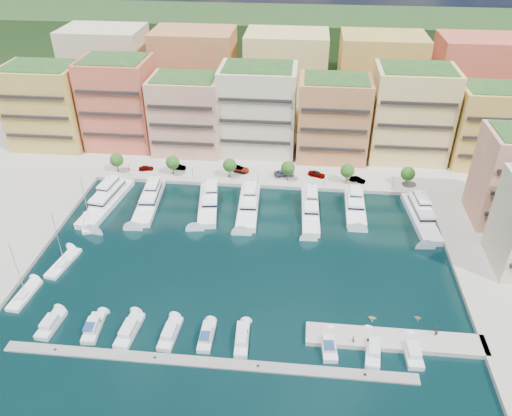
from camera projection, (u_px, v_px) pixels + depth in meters
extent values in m
plane|color=black|center=(244.00, 256.00, 110.72)|extent=(400.00, 400.00, 0.00)
cube|color=#9E998E|center=(267.00, 139.00, 162.58)|extent=(220.00, 64.00, 2.00)
cube|color=#173214|center=(277.00, 89.00, 202.74)|extent=(240.00, 40.00, 58.00)
cube|color=gray|center=(206.00, 363.00, 85.88)|extent=(72.00, 2.20, 0.35)
cube|color=#9E998E|center=(395.00, 342.00, 89.80)|extent=(32.00, 5.00, 2.00)
cube|color=gold|center=(47.00, 107.00, 151.06)|extent=(22.00, 16.00, 24.00)
cube|color=black|center=(35.00, 117.00, 144.16)|extent=(20.24, 0.50, 0.90)
cube|color=#20451B|center=(38.00, 66.00, 144.35)|extent=(19.36, 14.08, 0.80)
cube|color=#D55647|center=(120.00, 104.00, 150.34)|extent=(20.00, 16.00, 26.00)
cube|color=black|center=(110.00, 114.00, 143.44)|extent=(18.40, 0.50, 0.90)
cube|color=#20451B|center=(113.00, 59.00, 143.08)|extent=(17.60, 14.08, 0.80)
cube|color=#E6AD80|center=(187.00, 115.00, 147.98)|extent=(20.00, 15.00, 22.00)
cube|color=black|center=(181.00, 126.00, 141.50)|extent=(18.40, 0.50, 0.90)
cube|color=#20451B|center=(184.00, 78.00, 141.81)|extent=(17.60, 13.20, 0.80)
cube|color=beige|center=(258.00, 111.00, 147.08)|extent=(22.00, 16.00, 25.00)
cube|color=black|center=(255.00, 122.00, 140.18)|extent=(20.24, 0.50, 0.90)
cube|color=#20451B|center=(258.00, 67.00, 140.09)|extent=(19.36, 14.08, 0.80)
cube|color=#D77D50|center=(333.00, 119.00, 144.10)|extent=(20.00, 15.00, 23.00)
cube|color=black|center=(334.00, 130.00, 137.61)|extent=(18.40, 0.50, 0.90)
cube|color=#20451B|center=(337.00, 79.00, 137.65)|extent=(17.60, 13.20, 0.80)
cube|color=#EFCD7E|center=(410.00, 115.00, 143.11)|extent=(22.00, 16.00, 26.00)
cube|color=black|center=(415.00, 126.00, 136.20)|extent=(20.24, 0.50, 0.90)
cube|color=#20451B|center=(419.00, 69.00, 135.85)|extent=(19.36, 14.08, 0.80)
cube|color=gold|center=(490.00, 127.00, 140.66)|extent=(20.00, 15.00, 22.00)
cube|color=black|center=(498.00, 139.00, 134.18)|extent=(18.40, 0.50, 0.90)
cube|color=#20451B|center=(500.00, 88.00, 134.49)|extent=(17.60, 13.20, 0.80)
cube|color=beige|center=(109.00, 73.00, 168.59)|extent=(26.00, 18.00, 30.00)
cube|color=#D77D50|center=(196.00, 76.00, 166.06)|extent=(26.00, 18.00, 30.00)
cube|color=#EFCD7E|center=(286.00, 79.00, 163.54)|extent=(26.00, 18.00, 30.00)
cube|color=gold|center=(378.00, 82.00, 161.01)|extent=(26.00, 18.00, 30.00)
cube|color=#D55647|center=(474.00, 85.00, 158.49)|extent=(26.00, 18.00, 30.00)
cylinder|color=#473323|center=(118.00, 167.00, 140.76)|extent=(0.24, 0.24, 3.00)
sphere|color=#194915|center=(117.00, 160.00, 139.54)|extent=(3.80, 3.80, 3.80)
cylinder|color=#473323|center=(173.00, 170.00, 139.41)|extent=(0.24, 0.24, 3.00)
sphere|color=#194915|center=(173.00, 163.00, 138.19)|extent=(3.80, 3.80, 3.80)
cylinder|color=#473323|center=(230.00, 172.00, 138.06)|extent=(0.24, 0.24, 3.00)
sphere|color=#194915|center=(230.00, 165.00, 136.85)|extent=(3.80, 3.80, 3.80)
cylinder|color=#473323|center=(288.00, 175.00, 136.72)|extent=(0.24, 0.24, 3.00)
sphere|color=#194915|center=(288.00, 168.00, 135.50)|extent=(3.80, 3.80, 3.80)
cylinder|color=#473323|center=(346.00, 178.00, 135.37)|extent=(0.24, 0.24, 3.00)
sphere|color=#194915|center=(347.00, 171.00, 134.15)|extent=(3.80, 3.80, 3.80)
cylinder|color=#473323|center=(407.00, 181.00, 134.03)|extent=(0.24, 0.24, 3.00)
sphere|color=#194915|center=(408.00, 174.00, 132.81)|extent=(3.80, 3.80, 3.80)
cylinder|color=black|center=(129.00, 170.00, 138.23)|extent=(0.10, 0.10, 4.00)
sphere|color=#FFF2CC|center=(128.00, 163.00, 137.12)|extent=(0.30, 0.30, 0.30)
cylinder|color=black|center=(193.00, 173.00, 136.71)|extent=(0.10, 0.10, 4.00)
sphere|color=#FFF2CC|center=(192.00, 167.00, 135.60)|extent=(0.30, 0.30, 0.30)
cylinder|color=black|center=(258.00, 176.00, 135.20)|extent=(0.10, 0.10, 4.00)
sphere|color=#FFF2CC|center=(258.00, 170.00, 134.09)|extent=(0.30, 0.30, 0.30)
cylinder|color=black|center=(325.00, 180.00, 133.68)|extent=(0.10, 0.10, 4.00)
sphere|color=#FFF2CC|center=(325.00, 173.00, 132.57)|extent=(0.30, 0.30, 0.30)
cylinder|color=black|center=(393.00, 183.00, 132.17)|extent=(0.10, 0.10, 4.00)
sphere|color=#FFF2CC|center=(394.00, 176.00, 131.06)|extent=(0.30, 0.30, 0.30)
cube|color=white|center=(107.00, 204.00, 128.25)|extent=(7.85, 23.67, 2.30)
cube|color=white|center=(109.00, 193.00, 129.09)|extent=(5.65, 13.19, 1.80)
cube|color=black|center=(109.00, 193.00, 129.09)|extent=(5.72, 13.26, 0.55)
cube|color=white|center=(110.00, 184.00, 129.77)|extent=(3.84, 7.29, 1.40)
cylinder|color=#B2B2B7|center=(111.00, 176.00, 130.07)|extent=(0.14, 0.14, 1.80)
cube|color=white|center=(149.00, 204.00, 128.34)|extent=(6.24, 21.13, 2.30)
cube|color=white|center=(150.00, 193.00, 128.97)|extent=(4.70, 11.72, 1.80)
cube|color=black|center=(150.00, 193.00, 128.97)|extent=(4.77, 11.78, 0.55)
cube|color=white|center=(152.00, 184.00, 129.50)|extent=(3.28, 6.44, 1.40)
cylinder|color=#B2B2B7|center=(152.00, 177.00, 129.68)|extent=(0.14, 0.14, 1.80)
cube|color=black|center=(149.00, 205.00, 128.58)|extent=(6.29, 21.19, 0.35)
cube|color=white|center=(208.00, 206.00, 127.54)|extent=(7.21, 20.10, 2.30)
cube|color=white|center=(209.00, 195.00, 128.08)|extent=(5.16, 11.23, 1.80)
cube|color=black|center=(209.00, 195.00, 128.08)|extent=(5.23, 11.29, 0.55)
cube|color=white|center=(210.00, 187.00, 128.53)|extent=(3.49, 6.22, 1.40)
cylinder|color=#B2B2B7|center=(210.00, 179.00, 128.65)|extent=(0.14, 0.14, 1.80)
cube|color=white|center=(248.00, 209.00, 126.45)|extent=(5.75, 20.37, 2.30)
cube|color=white|center=(249.00, 198.00, 127.03)|extent=(4.49, 11.26, 1.80)
cube|color=black|center=(249.00, 198.00, 127.03)|extent=(4.55, 11.32, 0.55)
cube|color=white|center=(250.00, 189.00, 127.52)|extent=(3.20, 6.17, 1.40)
cylinder|color=#B2B2B7|center=(250.00, 181.00, 127.66)|extent=(0.14, 0.14, 1.80)
cube|color=white|center=(310.00, 213.00, 124.89)|extent=(4.82, 20.90, 2.30)
cube|color=white|center=(311.00, 201.00, 125.52)|extent=(3.77, 11.53, 1.80)
cube|color=black|center=(311.00, 201.00, 125.52)|extent=(3.83, 11.59, 0.55)
cube|color=white|center=(311.00, 193.00, 126.04)|extent=(2.69, 6.31, 1.40)
cylinder|color=#B2B2B7|center=(312.00, 185.00, 126.22)|extent=(0.14, 0.14, 1.80)
cube|color=black|center=(310.00, 214.00, 125.13)|extent=(4.87, 20.95, 0.35)
cube|color=white|center=(355.00, 210.00, 125.92)|extent=(4.95, 16.11, 2.30)
cube|color=white|center=(355.00, 200.00, 126.15)|extent=(4.00, 8.87, 1.80)
cube|color=black|center=(355.00, 200.00, 126.15)|extent=(4.07, 8.93, 0.55)
cube|color=white|center=(356.00, 192.00, 126.36)|extent=(2.91, 4.85, 1.40)
cylinder|color=#B2B2B7|center=(356.00, 184.00, 126.30)|extent=(0.14, 0.14, 1.80)
cube|color=white|center=(420.00, 219.00, 122.40)|extent=(6.70, 21.65, 2.30)
cube|color=white|center=(420.00, 208.00, 123.07)|extent=(4.93, 12.03, 1.80)
cube|color=black|center=(420.00, 208.00, 123.07)|extent=(5.00, 12.10, 0.55)
cube|color=white|center=(420.00, 199.00, 123.63)|extent=(3.40, 6.63, 1.40)
cylinder|color=#B2B2B7|center=(421.00, 190.00, 123.83)|extent=(0.14, 0.14, 1.80)
cube|color=silver|center=(51.00, 325.00, 92.89)|extent=(3.38, 7.51, 1.40)
cube|color=silver|center=(49.00, 322.00, 91.89)|extent=(2.44, 3.68, 1.10)
cube|color=black|center=(53.00, 317.00, 93.24)|extent=(1.98, 0.27, 0.55)
cube|color=silver|center=(94.00, 329.00, 92.20)|extent=(3.18, 7.60, 1.40)
cube|color=silver|center=(92.00, 325.00, 91.19)|extent=(2.31, 3.71, 1.10)
cube|color=black|center=(95.00, 320.00, 92.57)|extent=(1.88, 0.25, 0.55)
cube|color=navy|center=(89.00, 327.00, 90.06)|extent=(1.99, 2.36, 0.12)
cube|color=silver|center=(130.00, 331.00, 91.63)|extent=(3.52, 8.86, 1.40)
cube|color=silver|center=(128.00, 328.00, 90.56)|extent=(2.52, 4.33, 1.10)
cube|color=black|center=(131.00, 322.00, 92.15)|extent=(2.01, 0.27, 0.55)
cube|color=silver|center=(170.00, 335.00, 90.99)|extent=(3.13, 8.08, 1.40)
cube|color=silver|center=(169.00, 331.00, 89.95)|extent=(2.29, 3.93, 1.10)
cube|color=black|center=(171.00, 326.00, 91.41)|extent=(1.88, 0.22, 0.55)
cube|color=silver|center=(207.00, 337.00, 90.42)|extent=(2.44, 7.25, 1.40)
cube|color=silver|center=(206.00, 334.00, 89.41)|extent=(1.89, 3.48, 1.10)
cube|color=black|center=(208.00, 329.00, 90.76)|extent=(1.73, 0.11, 0.55)
cube|color=navy|center=(205.00, 335.00, 88.30)|extent=(1.69, 2.18, 0.12)
cube|color=silver|center=(242.00, 340.00, 89.88)|extent=(2.79, 8.23, 1.40)
cube|color=silver|center=(242.00, 337.00, 88.83)|extent=(2.05, 3.99, 1.10)
cube|color=black|center=(243.00, 331.00, 90.33)|extent=(1.71, 0.19, 0.55)
cube|color=silver|center=(329.00, 347.00, 88.57)|extent=(3.08, 7.26, 1.40)
cube|color=silver|center=(329.00, 343.00, 87.57)|extent=(2.24, 3.54, 1.10)
cube|color=black|center=(329.00, 338.00, 88.89)|extent=(1.83, 0.24, 0.55)
cube|color=navy|center=(330.00, 345.00, 86.48)|extent=(1.94, 2.26, 0.12)
cube|color=silver|center=(373.00, 350.00, 87.92)|extent=(3.54, 8.68, 1.40)
cube|color=silver|center=(374.00, 347.00, 86.86)|extent=(2.44, 4.26, 1.10)
cube|color=black|center=(373.00, 341.00, 88.41)|extent=(1.78, 0.33, 0.55)
cube|color=silver|center=(412.00, 353.00, 87.35)|extent=(3.05, 7.40, 1.40)
cube|color=silver|center=(414.00, 350.00, 86.34)|extent=(2.29, 3.58, 1.10)
cube|color=black|center=(412.00, 344.00, 87.70)|extent=(1.98, 0.18, 0.55)
cube|color=white|center=(89.00, 223.00, 121.24)|extent=(5.57, 9.35, 1.20)
cube|color=white|center=(87.00, 222.00, 120.00)|extent=(2.28, 2.66, 0.60)
cylinder|color=#B2B2B7|center=(85.00, 199.00, 118.04)|extent=(0.14, 0.14, 12.00)
cylinder|color=#B2B2B7|center=(86.00, 221.00, 119.25)|extent=(1.46, 3.83, 0.10)
cube|color=white|center=(64.00, 264.00, 108.19)|extent=(4.41, 10.65, 1.20)
cube|color=white|center=(61.00, 264.00, 106.84)|extent=(2.07, 2.82, 0.60)
cylinder|color=#B2B2B7|center=(58.00, 238.00, 105.05)|extent=(0.14, 0.14, 12.00)
cylinder|color=#B2B2B7|center=(59.00, 262.00, 106.03)|extent=(0.84, 4.61, 0.10)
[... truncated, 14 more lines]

